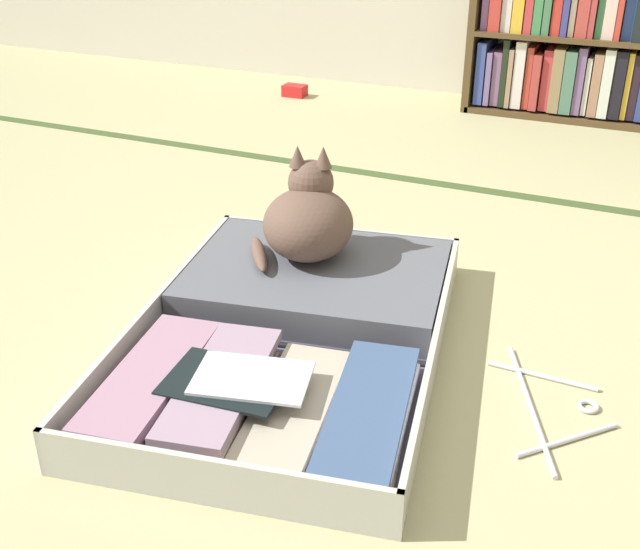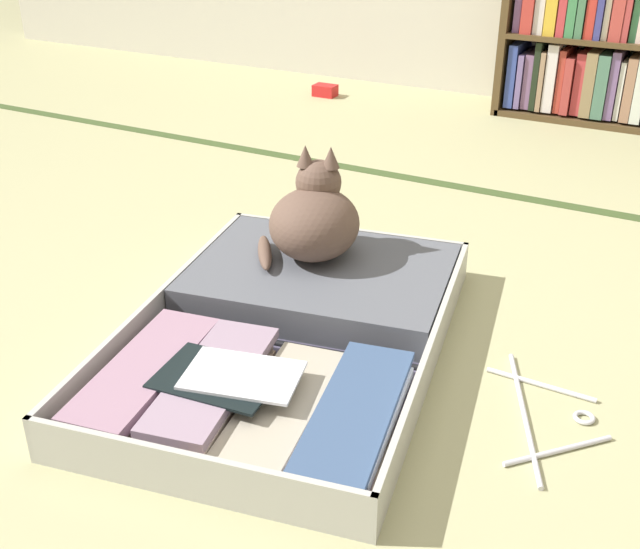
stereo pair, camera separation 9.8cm
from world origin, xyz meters
name	(u,v)px [view 2 (the right image)]	position (x,y,z in m)	size (l,w,h in m)	color
ground_plane	(300,413)	(0.00, 0.00, 0.00)	(10.00, 10.00, 0.00)	tan
tatami_border	(494,193)	(0.00, 1.27, 0.00)	(4.80, 0.05, 0.00)	#3D5127
open_suitcase	(295,324)	(-0.13, 0.22, 0.04)	(0.77, 1.02, 0.10)	#B9B9B3
black_cat	(315,219)	(-0.21, 0.45, 0.18)	(0.29, 0.30, 0.26)	brown
clothes_hanger	(544,415)	(0.41, 0.20, 0.01)	(0.26, 0.37, 0.01)	silver
small_red_pouch	(325,90)	(-1.01, 2.07, 0.02)	(0.10, 0.07, 0.05)	red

